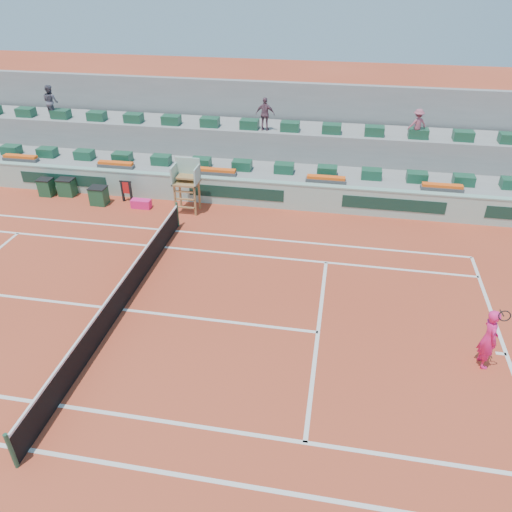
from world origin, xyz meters
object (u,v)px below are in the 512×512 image
object	(u,v)px
umpire_chair	(187,178)
tennis_player	(489,338)
drink_cooler_a	(99,196)
player_bag	(141,204)

from	to	relation	value
umpire_chair	tennis_player	xyz separation A→B (m)	(11.08, -8.03, -0.60)
umpire_chair	drink_cooler_a	bearing A→B (deg)	-178.56
player_bag	umpire_chair	distance (m)	2.60
player_bag	umpire_chair	bearing A→B (deg)	3.59
player_bag	drink_cooler_a	distance (m)	2.06
player_bag	tennis_player	xyz separation A→B (m)	(13.30, -7.89, 0.74)
umpire_chair	drink_cooler_a	xyz separation A→B (m)	(-4.26, -0.11, -1.12)
tennis_player	player_bag	bearing A→B (deg)	149.33
umpire_chair	tennis_player	size ratio (longest dim) A/B	1.05
umpire_chair	drink_cooler_a	distance (m)	4.41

